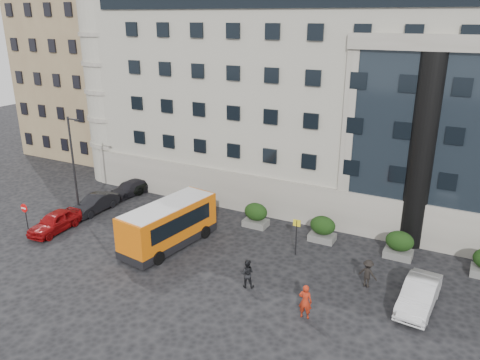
# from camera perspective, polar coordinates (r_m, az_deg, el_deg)

# --- Properties ---
(ground) EXTENTS (120.00, 120.00, 0.00)m
(ground) POSITION_cam_1_polar(r_m,az_deg,el_deg) (30.08, -6.79, -10.71)
(ground) COLOR black
(ground) RESTS_ON ground
(civic_building) EXTENTS (44.00, 24.00, 18.00)m
(civic_building) POSITION_cam_1_polar(r_m,az_deg,el_deg) (44.61, 15.94, 10.91)
(civic_building) COLOR #A49F90
(civic_building) RESTS_ON ground
(entrance_column) EXTENTS (1.80, 1.80, 13.00)m
(entrance_column) POSITION_cam_1_polar(r_m,az_deg,el_deg) (32.84, 21.31, 3.00)
(entrance_column) COLOR black
(entrance_column) RESTS_ON ground
(apartment_near) EXTENTS (14.00, 14.00, 20.00)m
(apartment_near) POSITION_cam_1_polar(r_m,az_deg,el_deg) (57.05, -16.21, 13.60)
(apartment_near) COLOR #80684A
(apartment_near) RESTS_ON ground
(apartment_far) EXTENTS (13.00, 13.00, 22.00)m
(apartment_far) POSITION_cam_1_polar(r_m,az_deg,el_deg) (72.79, -8.04, 16.04)
(apartment_far) COLOR #82624B
(apartment_far) RESTS_ON ground
(hedge_a) EXTENTS (1.80, 1.26, 1.84)m
(hedge_a) POSITION_cam_1_polar(r_m,az_deg,el_deg) (37.51, -5.24, -2.76)
(hedge_a) COLOR #565654
(hedge_a) RESTS_ON ground
(hedge_b) EXTENTS (1.80, 1.26, 1.84)m
(hedge_b) POSITION_cam_1_polar(r_m,az_deg,el_deg) (35.15, 1.94, -4.25)
(hedge_b) COLOR #565654
(hedge_b) RESTS_ON ground
(hedge_c) EXTENTS (1.80, 1.26, 1.84)m
(hedge_c) POSITION_cam_1_polar(r_m,az_deg,el_deg) (33.44, 10.03, -5.85)
(hedge_c) COLOR #565654
(hedge_c) RESTS_ON ground
(hedge_d) EXTENTS (1.80, 1.26, 1.84)m
(hedge_d) POSITION_cam_1_polar(r_m,az_deg,el_deg) (32.48, 18.84, -7.44)
(hedge_d) COLOR #565654
(hedge_d) RESTS_ON ground
(street_lamp) EXTENTS (1.16, 0.18, 8.00)m
(street_lamp) POSITION_cam_1_polar(r_m,az_deg,el_deg) (37.84, -19.59, 1.89)
(street_lamp) COLOR #262628
(street_lamp) RESTS_ON ground
(bus_stop_sign) EXTENTS (0.50, 0.08, 2.52)m
(bus_stop_sign) POSITION_cam_1_polar(r_m,az_deg,el_deg) (30.95, 6.90, -6.19)
(bus_stop_sign) COLOR #262628
(bus_stop_sign) RESTS_ON ground
(no_entry_sign) EXTENTS (0.64, 0.16, 2.32)m
(no_entry_sign) POSITION_cam_1_polar(r_m,az_deg,el_deg) (37.09, -24.74, -3.61)
(no_entry_sign) COLOR #262628
(no_entry_sign) RESTS_ON ground
(minibus) EXTENTS (3.52, 7.59, 3.05)m
(minibus) POSITION_cam_1_polar(r_m,az_deg,el_deg) (32.31, -8.71, -5.23)
(minibus) COLOR #D65F0A
(minibus) RESTS_ON ground
(red_truck) EXTENTS (2.84, 5.92, 3.17)m
(red_truck) POSITION_cam_1_polar(r_m,az_deg,el_deg) (50.58, -7.59, 3.86)
(red_truck) COLOR maroon
(red_truck) RESTS_ON ground
(parked_car_a) EXTENTS (2.01, 4.44, 1.48)m
(parked_car_a) POSITION_cam_1_polar(r_m,az_deg,el_deg) (37.01, -21.64, -4.76)
(parked_car_a) COLOR maroon
(parked_car_a) RESTS_ON ground
(parked_car_b) EXTENTS (1.51, 4.24, 1.39)m
(parked_car_b) POSITION_cam_1_polar(r_m,az_deg,el_deg) (39.53, -17.24, -2.77)
(parked_car_b) COLOR black
(parked_car_b) RESTS_ON ground
(parked_car_c) EXTENTS (2.37, 4.46, 1.23)m
(parked_car_c) POSITION_cam_1_polar(r_m,az_deg,el_deg) (42.46, -13.23, -0.98)
(parked_car_c) COLOR black
(parked_car_c) RESTS_ON ground
(parked_car_d) EXTENTS (2.73, 4.99, 1.33)m
(parked_car_d) POSITION_cam_1_polar(r_m,az_deg,el_deg) (43.63, -11.82, -0.25)
(parked_car_d) COLOR black
(parked_car_d) RESTS_ON ground
(white_taxi) EXTENTS (1.96, 4.76, 1.53)m
(white_taxi) POSITION_cam_1_polar(r_m,az_deg,el_deg) (27.77, 20.99, -12.94)
(white_taxi) COLOR silver
(white_taxi) RESTS_ON ground
(pedestrian_a) EXTENTS (0.75, 0.53, 1.94)m
(pedestrian_a) POSITION_cam_1_polar(r_m,az_deg,el_deg) (25.36, 7.95, -14.45)
(pedestrian_a) COLOR #A32510
(pedestrian_a) RESTS_ON ground
(pedestrian_b) EXTENTS (1.02, 0.90, 1.74)m
(pedestrian_b) POSITION_cam_1_polar(r_m,az_deg,el_deg) (27.69, 0.86, -11.33)
(pedestrian_b) COLOR black
(pedestrian_b) RESTS_ON ground
(pedestrian_c) EXTENTS (1.22, 0.85, 1.72)m
(pedestrian_c) POSITION_cam_1_polar(r_m,az_deg,el_deg) (28.71, 15.31, -10.93)
(pedestrian_c) COLOR black
(pedestrian_c) RESTS_ON ground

